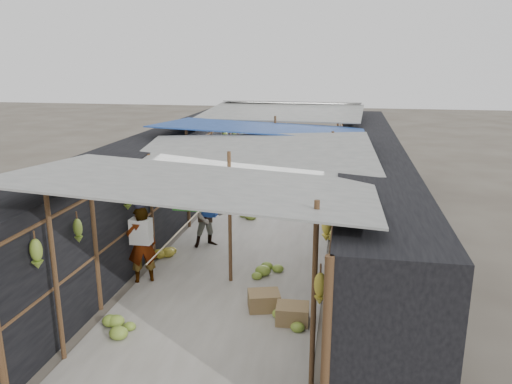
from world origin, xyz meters
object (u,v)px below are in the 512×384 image
Objects in this scene: black_basin at (331,189)px; crate_near at (264,301)px; vendor_seated at (327,207)px; vendor_elderly at (142,245)px; shopper_blue at (208,217)px.

crate_near is at bearing -96.03° from black_basin.
vendor_seated is at bearing -90.00° from black_basin.
vendor_elderly reaches higher than shopper_blue.
vendor_elderly reaches higher than black_basin.
shopper_blue is (0.74, 2.09, -0.05)m from vendor_elderly.
black_basin is at bearing 32.91° from shopper_blue.
black_basin is 6.09m from shopper_blue.
black_basin is 3.01m from vendor_seated.
shopper_blue is at bearing -115.81° from black_basin.
shopper_blue is (-2.64, -5.45, 0.62)m from black_basin.
vendor_elderly is 5.68m from vendor_seated.
crate_near is 3.34m from shopper_blue.
crate_near is 8.28m from black_basin.
shopper_blue is 1.88× the size of vendor_seated.
crate_near is 0.71× the size of vendor_seated.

